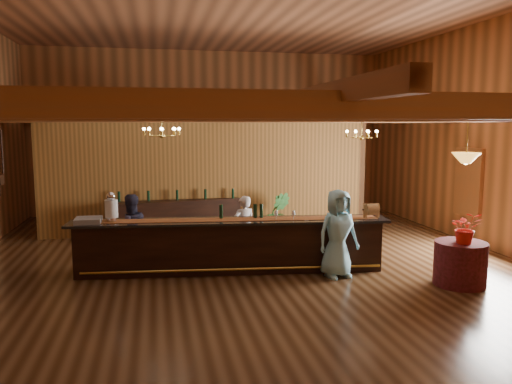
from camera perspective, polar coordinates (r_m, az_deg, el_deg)
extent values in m
plane|color=brown|center=(10.92, -0.98, -8.28)|extent=(14.00, 14.00, 0.00)
plane|color=#B17049|center=(10.79, -1.05, 21.05)|extent=(14.00, 14.00, 0.00)
cube|color=#B26C3B|center=(17.43, -5.22, 6.81)|extent=(12.00, 0.10, 5.50)
cube|color=#B26C3B|center=(3.84, 18.34, 3.54)|extent=(12.00, 0.10, 5.50)
cube|color=#B26C3B|center=(13.01, 26.11, 5.78)|extent=(0.10, 14.00, 5.50)
cube|color=#985327|center=(5.19, 10.22, 9.75)|extent=(11.90, 0.20, 0.28)
cube|color=#985327|center=(7.57, 3.16, 9.16)|extent=(11.90, 0.20, 0.28)
cube|color=#985327|center=(10.01, -0.49, 8.81)|extent=(11.90, 0.20, 0.28)
cube|color=#985327|center=(12.47, -2.70, 8.57)|extent=(11.90, 0.20, 0.28)
cube|color=#985327|center=(14.95, -4.18, 8.41)|extent=(11.90, 0.20, 0.28)
cube|color=#985327|center=(17.23, -5.17, 8.30)|extent=(11.90, 0.20, 0.28)
cube|color=#985327|center=(10.65, -25.87, 8.73)|extent=(0.18, 13.90, 0.22)
cube|color=#985327|center=(10.51, -1.02, 9.51)|extent=(0.18, 13.90, 0.22)
cube|color=#985327|center=(12.16, 20.59, 8.78)|extent=(0.18, 13.90, 0.22)
cube|color=#985327|center=(15.12, -21.30, 1.82)|extent=(0.20, 0.20, 3.20)
cube|color=#985327|center=(16.21, 11.87, 2.54)|extent=(0.20, 0.20, 3.20)
cube|color=brown|center=(13.97, -5.63, 1.67)|extent=(9.00, 0.18, 3.10)
cube|color=white|center=(13.86, 23.15, 1.04)|extent=(0.12, 1.05, 1.75)
cube|color=black|center=(16.28, -1.05, -1.00)|extent=(1.20, 0.60, 1.10)
cube|color=brown|center=(16.02, -11.66, -1.47)|extent=(1.00, 0.60, 1.00)
cube|color=black|center=(10.33, -2.92, -6.27)|extent=(6.21, 1.33, 1.03)
cube|color=black|center=(10.21, -2.94, -3.33)|extent=(6.53, 1.50, 0.05)
cube|color=maroon|center=(10.21, -2.94, -3.16)|extent=(6.08, 1.07, 0.01)
cylinder|color=#B28F37|center=(10.03, -2.55, -8.83)|extent=(5.93, 0.70, 0.05)
cylinder|color=silver|center=(10.43, -16.15, -3.03)|extent=(0.18, 0.18, 0.08)
cylinder|color=silver|center=(10.40, -16.20, -1.83)|extent=(0.26, 0.26, 0.36)
sphere|color=silver|center=(10.36, -16.25, -0.47)|extent=(0.18, 0.18, 0.18)
cube|color=gray|center=(10.43, -18.61, -3.08)|extent=(0.50, 0.50, 0.10)
cube|color=brown|center=(10.60, 12.35, -2.13)|extent=(0.06, 0.06, 0.30)
cube|color=brown|center=(10.71, 13.72, -2.07)|extent=(0.06, 0.06, 0.30)
cylinder|color=brown|center=(10.65, 13.04, -1.94)|extent=(0.24, 0.24, 0.24)
cylinder|color=black|center=(10.30, -4.01, -2.26)|extent=(0.07, 0.07, 0.30)
cylinder|color=black|center=(10.33, -0.10, -2.20)|extent=(0.07, 0.07, 0.30)
cylinder|color=black|center=(10.35, 0.61, -2.19)|extent=(0.07, 0.07, 0.30)
cube|color=black|center=(13.81, -8.94, -2.91)|extent=(3.50, 1.11, 0.97)
cylinder|color=maroon|center=(10.23, 22.30, -7.57)|extent=(0.96, 0.96, 0.83)
cylinder|color=#B28F37|center=(11.23, -10.74, 7.44)|extent=(0.02, 0.02, 0.43)
sphere|color=#B28F37|center=(11.23, -10.71, 6.34)|extent=(0.12, 0.12, 0.12)
torus|color=#B28F37|center=(11.23, -10.73, 6.85)|extent=(0.80, 0.80, 0.04)
cylinder|color=#B28F37|center=(12.42, 12.01, 7.26)|extent=(0.02, 0.02, 0.50)
sphere|color=#B28F37|center=(12.42, 11.98, 6.10)|extent=(0.12, 0.12, 0.12)
torus|color=#B28F37|center=(12.42, 11.99, 6.56)|extent=(0.80, 0.80, 0.04)
cylinder|color=#B28F37|center=(9.90, 23.00, 5.90)|extent=(0.02, 0.02, 0.80)
cone|color=gold|center=(9.91, 22.88, 3.59)|extent=(0.52, 0.52, 0.20)
imported|color=silver|center=(11.11, -1.39, -4.14)|extent=(0.61, 0.48, 1.45)
imported|color=#222031|center=(10.85, -14.14, -4.36)|extent=(0.91, 0.80, 1.57)
imported|color=#89D4EE|center=(10.01, 9.35, -4.69)|extent=(0.94, 0.69, 1.75)
imported|color=#2D6A2D|center=(13.89, 2.53, -2.38)|extent=(0.73, 0.63, 1.16)
imported|color=red|center=(9.95, 22.86, -3.79)|extent=(0.67, 0.62, 0.60)
imported|color=#B28F37|center=(10.16, 22.40, -4.34)|extent=(0.21, 0.21, 0.32)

